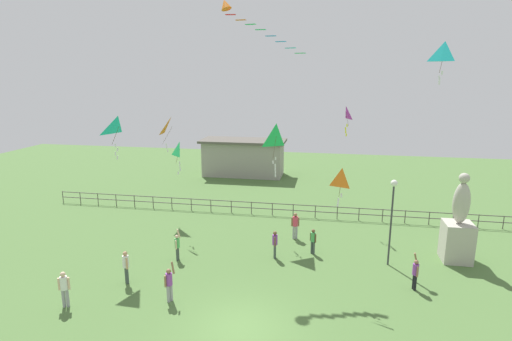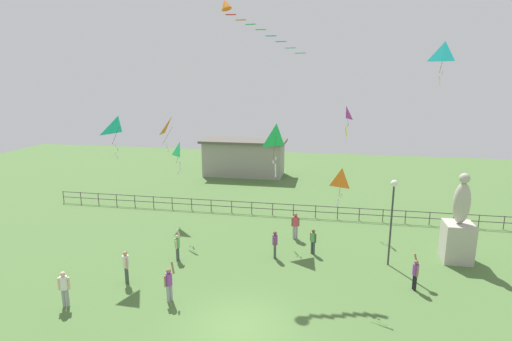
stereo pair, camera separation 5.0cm
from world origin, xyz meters
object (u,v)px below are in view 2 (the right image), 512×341
at_px(person_0, 415,272).
at_px(person_6, 177,245).
at_px(kite_0, 276,138).
at_px(person_7, 126,265).
at_px(kite_6, 342,179).
at_px(person_5, 275,243).
at_px(streamer_kite, 231,9).
at_px(statue_monument, 458,232).
at_px(person_4, 295,224).
at_px(kite_3, 346,114).
at_px(kite_1, 444,54).
at_px(person_1, 64,287).
at_px(lamppost, 393,205).
at_px(person_2, 313,240).
at_px(person_3, 169,282).
at_px(kite_4, 172,127).
at_px(kite_5, 119,128).

distance_m(person_0, person_6, 12.52).
bearing_deg(kite_0, person_7, -131.21).
bearing_deg(person_7, kite_6, 10.36).
bearing_deg(person_5, streamer_kite, 140.26).
height_order(statue_monument, streamer_kite, streamer_kite).
bearing_deg(person_4, kite_3, 54.30).
bearing_deg(kite_1, person_1, -158.86).
bearing_deg(person_0, kite_6, -179.60).
bearing_deg(statue_monument, lamppost, -161.70).
relative_size(person_2, person_5, 0.94).
bearing_deg(kite_6, person_7, -169.64).
distance_m(person_3, kite_4, 13.76).
distance_m(person_4, kite_6, 7.38).
relative_size(person_2, person_6, 0.85).
bearing_deg(person_0, kite_0, 144.07).
xyz_separation_m(person_2, kite_5, (-10.39, -2.34, 6.56)).
distance_m(person_5, person_6, 5.49).
distance_m(person_3, kite_5, 8.70).
distance_m(lamppost, kite_5, 15.15).
height_order(person_2, streamer_kite, streamer_kite).
bearing_deg(kite_6, person_3, -157.63).
bearing_deg(lamppost, person_3, -151.12).
bearing_deg(person_7, streamer_kite, 59.61).
distance_m(person_2, person_4, 2.39).
bearing_deg(person_2, kite_0, 138.50).
height_order(kite_0, kite_5, kite_5).
xyz_separation_m(kite_1, kite_4, (-16.36, 6.73, -4.63)).
bearing_deg(person_3, kite_0, 66.75).
distance_m(person_3, kite_3, 16.24).
relative_size(lamppost, person_7, 2.84).
distance_m(lamppost, person_4, 6.50).
xyz_separation_m(person_2, kite_1, (5.81, -1.31, 10.27)).
bearing_deg(person_7, lamppost, 18.87).
relative_size(person_2, kite_1, 0.78).
relative_size(lamppost, kite_0, 1.42).
height_order(person_2, person_5, person_5).
xyz_separation_m(person_4, kite_1, (7.03, -3.36, 10.15)).
xyz_separation_m(person_1, kite_4, (0.09, 13.09, 5.53)).
xyz_separation_m(person_0, kite_4, (-15.59, 8.68, 5.59)).
height_order(person_7, kite_5, kite_5).
distance_m(lamppost, kite_4, 16.20).
relative_size(lamppost, kite_4, 1.90).
relative_size(person_1, person_7, 1.00).
distance_m(kite_0, kite_1, 10.18).
height_order(kite_6, streamer_kite, streamer_kite).
height_order(kite_4, kite_5, kite_5).
distance_m(kite_0, streamer_kite, 7.86).
distance_m(person_1, person_6, 6.29).
height_order(person_2, person_4, person_4).
xyz_separation_m(person_5, kite_3, (3.81, 7.09, 6.69)).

